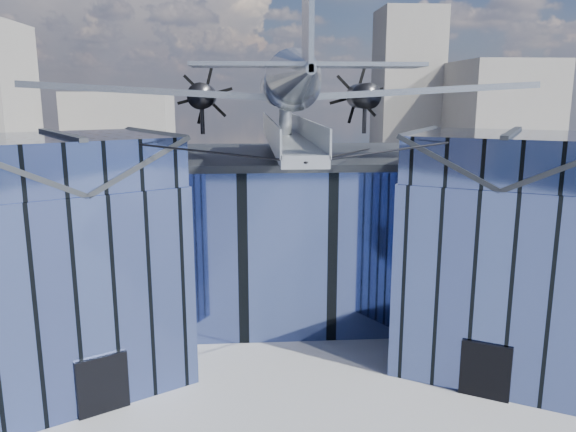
{
  "coord_description": "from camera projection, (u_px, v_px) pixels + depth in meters",
  "views": [
    {
      "loc": [
        -2.1,
        -27.1,
        13.46
      ],
      "look_at": [
        0.0,
        2.0,
        7.2
      ],
      "focal_mm": 35.0,
      "sensor_mm": 36.0,
      "label": 1
    }
  ],
  "objects": [
    {
      "name": "ground_plane",
      "position": [
        291.0,
        358.0,
        29.4
      ],
      "size": [
        120.0,
        120.0,
        0.0
      ],
      "primitive_type": "plane",
      "color": "gray"
    },
    {
      "name": "museum",
      "position": [
        283.0,
        230.0,
        33.91
      ],
      "size": [
        32.88,
        24.5,
        17.6
      ],
      "color": "#46578F",
      "rests_on": "ground"
    },
    {
      "name": "bg_towers",
      "position": [
        273.0,
        122.0,
        76.64
      ],
      "size": [
        77.0,
        24.5,
        26.0
      ],
      "color": "gray",
      "rests_on": "ground"
    }
  ]
}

